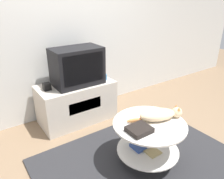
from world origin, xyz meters
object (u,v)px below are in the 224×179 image
object	(u,v)px
speaker	(47,87)
cat	(160,114)
tv	(77,66)
dvd_box	(139,130)

from	to	relation	value
speaker	cat	world-z (taller)	speaker
tv	speaker	distance (m)	0.48
tv	cat	world-z (taller)	tv
cat	dvd_box	bearing A→B (deg)	-149.37
tv	dvd_box	distance (m)	1.32
tv	dvd_box	world-z (taller)	tv
speaker	cat	distance (m)	1.47
speaker	cat	xyz separation A→B (m)	(0.73, -1.27, -0.05)
dvd_box	cat	xyz separation A→B (m)	(0.32, 0.05, 0.03)
tv	dvd_box	xyz separation A→B (m)	(-0.02, -1.29, -0.29)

